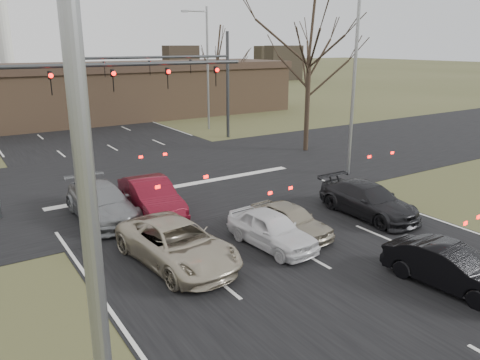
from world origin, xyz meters
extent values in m
plane|color=#454826|center=(0.00, 0.00, 0.00)|extent=(360.00, 360.00, 0.00)
cube|color=black|center=(0.00, 60.00, 0.01)|extent=(14.00, 300.00, 0.02)
cube|color=black|center=(0.00, 15.00, 0.01)|extent=(200.00, 14.00, 0.02)
cube|color=brown|center=(2.00, 38.00, 2.30)|extent=(42.00, 10.00, 4.60)
cube|color=#38281E|center=(2.00, 38.00, 4.95)|extent=(42.40, 10.40, 0.70)
cylinder|color=#383A3D|center=(-2.50, 13.00, 6.20)|extent=(12.00, 0.18, 0.18)
imported|color=black|center=(-5.83, 13.00, 5.50)|extent=(0.16, 0.20, 1.00)
imported|color=black|center=(-3.17, 13.00, 5.50)|extent=(0.16, 0.20, 1.00)
imported|color=black|center=(-0.50, 13.00, 5.50)|extent=(0.16, 0.20, 1.00)
imported|color=black|center=(2.17, 13.00, 5.50)|extent=(0.16, 0.20, 1.00)
cylinder|color=#383A3D|center=(9.00, 23.00, 4.00)|extent=(0.24, 0.24, 8.00)
cylinder|color=#383A3D|center=(3.50, 23.00, 6.20)|extent=(11.00, 0.18, 0.18)
imported|color=black|center=(5.86, 23.00, 5.50)|extent=(0.16, 0.20, 1.00)
imported|color=black|center=(2.71, 23.00, 5.50)|extent=(0.16, 0.20, 1.00)
imported|color=black|center=(-0.43, 23.00, 5.50)|extent=(0.16, 0.20, 1.00)
cylinder|color=gray|center=(-9.00, -4.00, 5.00)|extent=(0.18, 0.18, 10.00)
cylinder|color=gray|center=(9.00, 10.00, 5.00)|extent=(0.18, 0.18, 10.00)
cylinder|color=gray|center=(9.50, 27.00, 5.00)|extent=(0.18, 0.18, 10.00)
cylinder|color=gray|center=(8.50, 27.00, 9.60)|extent=(2.00, 0.12, 0.12)
cube|color=gray|center=(7.50, 27.00, 9.55)|extent=(0.50, 0.25, 0.15)
cylinder|color=black|center=(11.00, 16.00, 3.16)|extent=(0.32, 0.32, 6.33)
cylinder|color=black|center=(15.00, 35.00, 2.48)|extent=(0.32, 0.32, 4.95)
imported|color=#B3A891|center=(-4.00, 5.03, 0.71)|extent=(2.91, 5.36, 1.43)
imported|color=white|center=(-0.53, 4.45, 0.66)|extent=(1.84, 3.97, 1.31)
imported|color=black|center=(2.19, -0.86, 0.65)|extent=(1.81, 4.09, 1.30)
imported|color=black|center=(4.84, 4.76, 0.69)|extent=(2.01, 4.80, 1.39)
imported|color=gray|center=(-4.83, 10.53, 0.73)|extent=(2.14, 5.09, 1.47)
imported|color=#5D0D1A|center=(-2.87, 9.95, 0.77)|extent=(1.90, 4.76, 1.54)
imported|color=#A49B85|center=(0.70, 4.89, 0.62)|extent=(1.83, 3.77, 1.24)
camera|label=1|loc=(-10.01, -8.11, 7.09)|focal=35.00mm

